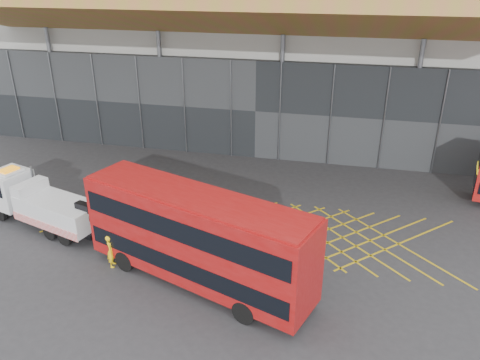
# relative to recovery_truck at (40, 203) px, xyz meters

# --- Properties ---
(ground_plane) EXTENTS (120.00, 120.00, 0.00)m
(ground_plane) POSITION_rel_recovery_truck_xyz_m (8.57, 2.68, -1.54)
(ground_plane) COLOR #2C2C2F
(road_markings) EXTENTS (24.76, 7.16, 0.01)m
(road_markings) POSITION_rel_recovery_truck_xyz_m (12.57, 2.68, -1.54)
(road_markings) COLOR gold
(road_markings) RESTS_ON ground_plane
(construction_building) EXTENTS (55.00, 23.97, 18.00)m
(construction_building) POSITION_rel_recovery_truck_xyz_m (10.49, 21.07, 7.44)
(construction_building) COLOR gray
(construction_building) RESTS_ON ground_plane
(recovery_truck) EXTENTS (9.51, 4.54, 3.34)m
(recovery_truck) POSITION_rel_recovery_truck_xyz_m (0.00, 0.00, 0.00)
(recovery_truck) COLOR black
(recovery_truck) RESTS_ON ground_plane
(bus_towed) EXTENTS (12.40, 6.75, 4.97)m
(bus_towed) POSITION_rel_recovery_truck_xyz_m (11.14, -3.34, 1.22)
(bus_towed) COLOR maroon
(bus_towed) RESTS_ON ground_plane
(worker) EXTENTS (0.63, 0.78, 1.87)m
(worker) POSITION_rel_recovery_truck_xyz_m (6.22, -3.03, -0.61)
(worker) COLOR yellow
(worker) RESTS_ON ground_plane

